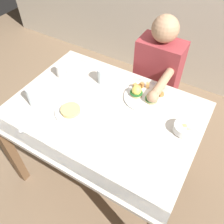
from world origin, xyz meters
The scene contains 10 objects.
ground_plane centered at (0.00, 0.00, 0.00)m, with size 6.00×6.00×0.00m, color #7F664C.
dining_table centered at (0.00, 0.00, 0.63)m, with size 1.20×0.90×0.74m.
eggs_benedict_plate centered at (0.17, 0.25, 0.76)m, with size 0.27×0.27×0.09m.
fruit_bowl centered at (0.49, 0.11, 0.77)m, with size 0.12×0.12×0.06m.
coffee_mug centered at (-0.45, 0.16, 0.79)m, with size 0.11×0.08×0.09m.
fork centered at (-0.31, -0.32, 0.74)m, with size 0.09×0.15×0.00m.
water_glass_near centered at (-0.16, 0.25, 0.79)m, with size 0.08×0.08×0.11m.
water_glass_far centered at (-0.42, -0.16, 0.80)m, with size 0.07×0.07×0.13m.
side_plate centered at (-0.17, -0.11, 0.75)m, with size 0.20×0.20×0.04m.
diner_person centered at (0.12, 0.60, 0.65)m, with size 0.34×0.54×1.14m.
Camera 1 is at (0.56, -0.84, 1.85)m, focal length 38.04 mm.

